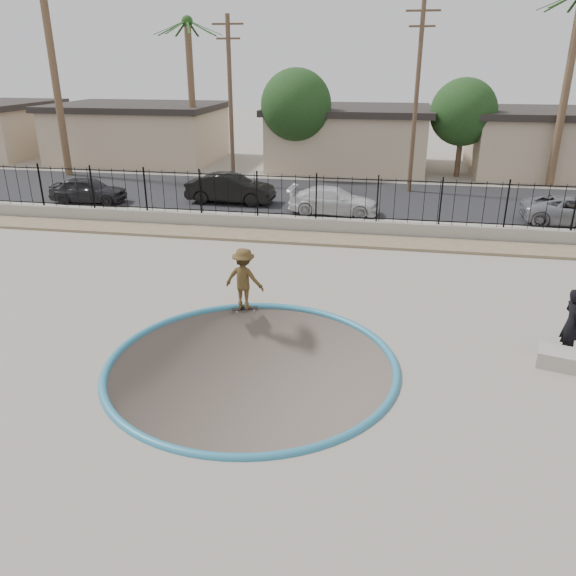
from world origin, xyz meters
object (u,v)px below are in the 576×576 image
at_px(skateboard, 245,309).
at_px(skater, 244,282).
at_px(concrete_ledge, 574,361).
at_px(car_c, 334,201).
at_px(car_a, 88,190).
at_px(car_d, 576,211).
at_px(car_b, 230,188).
at_px(videographer, 572,323).

bearing_deg(skateboard, skater, -112.11).
height_order(concrete_ledge, car_c, car_c).
xyz_separation_m(skater, car_a, (-11.06, 11.41, -0.22)).
distance_m(skater, skateboard, 0.84).
xyz_separation_m(skateboard, car_d, (11.95, 11.41, 0.61)).
distance_m(car_a, car_d, 23.01).
height_order(car_a, car_b, car_b).
bearing_deg(concrete_ledge, videographer, 89.06).
bearing_deg(car_b, skateboard, -161.32).
xyz_separation_m(skateboard, videographer, (8.44, -1.16, 0.83)).
bearing_deg(car_a, videographer, -126.76).
distance_m(skater, concrete_ledge, 8.65).
xyz_separation_m(concrete_ledge, car_a, (-19.49, 13.24, 0.47)).
relative_size(skateboard, car_b, 0.17).
bearing_deg(car_c, videographer, -148.68).
height_order(skateboard, car_b, car_b).
height_order(skater, concrete_ledge, skater).
relative_size(skater, car_a, 0.48).
bearing_deg(car_a, concrete_ledge, -128.15).
distance_m(skater, car_b, 13.24).
distance_m(car_b, car_c, 5.47).
bearing_deg(videographer, car_a, 44.24).
bearing_deg(car_a, car_d, -93.95).
bearing_deg(skater, car_b, -63.08).
bearing_deg(car_b, concrete_ledge, -138.18).
distance_m(skateboard, concrete_ledge, 8.63).
xyz_separation_m(skater, car_d, (11.95, 11.41, -0.23)).
height_order(skateboard, concrete_ledge, concrete_ledge).
distance_m(videographer, car_b, 18.56).
distance_m(skateboard, videographer, 8.56).
bearing_deg(videographer, skateboard, 69.21).
relative_size(concrete_ledge, car_b, 0.36).
bearing_deg(car_d, skateboard, 135.79).
relative_size(skater, car_d, 0.40).
height_order(skater, car_b, skater).
relative_size(videographer, car_c, 0.42).
distance_m(videographer, car_a, 23.20).
height_order(videographer, car_b, videographer).
relative_size(car_a, car_d, 0.83).
relative_size(car_b, car_c, 1.04).
height_order(car_a, car_d, car_a).
relative_size(skateboard, concrete_ledge, 0.48).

